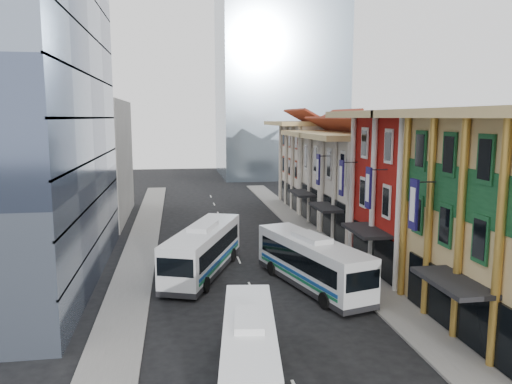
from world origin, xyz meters
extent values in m
cube|color=slate|center=(8.50, 22.00, 0.07)|extent=(3.00, 90.00, 0.15)
cube|color=slate|center=(-8.50, 22.00, 0.07)|extent=(3.00, 90.00, 0.15)
cube|color=#A91913|center=(14.00, 17.00, 6.00)|extent=(8.00, 10.00, 12.00)
cube|color=silver|center=(14.00, 26.50, 5.00)|extent=(8.00, 9.00, 10.00)
cube|color=silver|center=(14.00, 35.50, 5.00)|extent=(8.00, 9.00, 10.00)
cube|color=silver|center=(14.00, 46.00, 5.50)|extent=(8.00, 12.00, 11.00)
cube|color=#404C66|center=(-17.00, 19.00, 15.00)|extent=(12.00, 26.00, 30.00)
cube|color=gray|center=(-16.00, 42.00, 7.00)|extent=(10.00, 18.00, 14.00)
camera|label=1|loc=(-5.02, -18.88, 12.03)|focal=35.00mm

